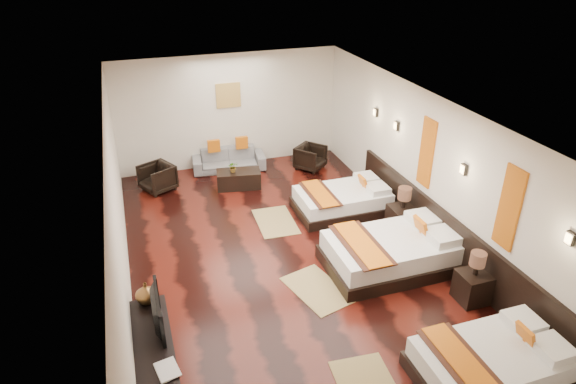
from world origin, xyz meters
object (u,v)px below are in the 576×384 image
object	(u,v)px
tv_console	(155,355)
bed_near	(492,363)
tv	(152,312)
figurine	(146,293)
table_plant	(233,167)
bed_mid	(393,251)
bed_far	(343,200)
nightstand_a	(473,284)
armchair_right	(311,157)
book	(157,374)
armchair_left	(157,178)
nightstand_b	(402,216)
coffee_table	(239,179)
sofa	(229,160)

from	to	relation	value
tv_console	bed_near	bearing A→B (deg)	-19.97
tv	figurine	world-z (taller)	tv
table_plant	bed_mid	bearing A→B (deg)	-63.54
bed_far	nightstand_a	world-z (taller)	nightstand_a
bed_near	bed_far	world-z (taller)	bed_near
bed_far	armchair_right	size ratio (longest dim) A/B	2.96
tv	table_plant	world-z (taller)	tv
book	armchair_left	size ratio (longest dim) A/B	0.50
figurine	armchair_left	distance (m)	4.74
bed_near	tv_console	xyz separation A→B (m)	(-4.19, 1.52, 0.02)
bed_mid	tv	world-z (taller)	tv
nightstand_b	armchair_right	bearing A→B (deg)	100.72
nightstand_a	table_plant	world-z (taller)	nightstand_a
bed_far	nightstand_b	xyz separation A→B (m)	(0.75, -1.13, 0.08)
coffee_table	bed_mid	bearing A→B (deg)	-64.82
bed_mid	nightstand_b	xyz separation A→B (m)	(0.75, 0.98, 0.04)
nightstand_b	tv	xyz separation A→B (m)	(-4.89, -1.88, 0.47)
bed_mid	nightstand_b	distance (m)	1.23
bed_mid	sofa	bearing A→B (deg)	110.35
bed_mid	table_plant	world-z (taller)	bed_mid
nightstand_b	tv	bearing A→B (deg)	-158.96
figurine	sofa	world-z (taller)	figurine
tv	coffee_table	size ratio (longest dim) A/B	0.90
bed_near	figurine	distance (m)	4.82
bed_near	sofa	distance (m)	7.86
nightstand_a	table_plant	xyz separation A→B (m)	(-2.70, 5.17, 0.21)
armchair_left	coffee_table	world-z (taller)	armchair_left
tv	figurine	bearing A→B (deg)	5.23
book	coffee_table	distance (m)	6.17
figurine	coffee_table	bearing A→B (deg)	61.06
coffee_table	bed_far	bearing A→B (deg)	-44.54
nightstand_b	table_plant	world-z (taller)	nightstand_b
nightstand_a	bed_near	bearing A→B (deg)	-117.64
armchair_right	nightstand_a	bearing A→B (deg)	-123.60
sofa	armchair_right	distance (m)	2.05
sofa	table_plant	bearing A→B (deg)	-89.71
nightstand_b	book	xyz separation A→B (m)	(-4.95, -2.75, 0.23)
nightstand_a	tv	distance (m)	4.93
tv_console	sofa	distance (m)	6.56
bed_mid	book	world-z (taller)	bed_mid
bed_far	nightstand_a	size ratio (longest dim) A/B	2.16
figurine	sofa	xyz separation A→B (m)	(2.36, 5.31, -0.45)
book	armchair_right	xyz separation A→B (m)	(4.31, 6.12, -0.27)
bed_mid	figurine	bearing A→B (deg)	-175.37
bed_near	table_plant	distance (m)	6.89
bed_near	bed_mid	bearing A→B (deg)	89.91
tv	coffee_table	bearing A→B (deg)	-25.38
figurine	book	bearing A→B (deg)	-90.00
coffee_table	sofa	bearing A→B (deg)	90.00
nightstand_b	figurine	world-z (taller)	nightstand_b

